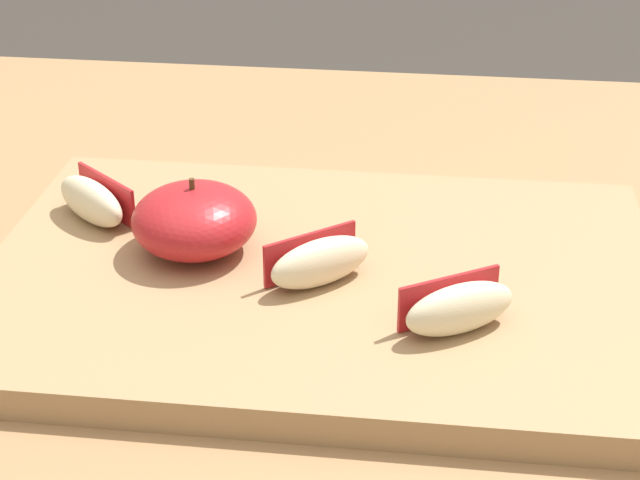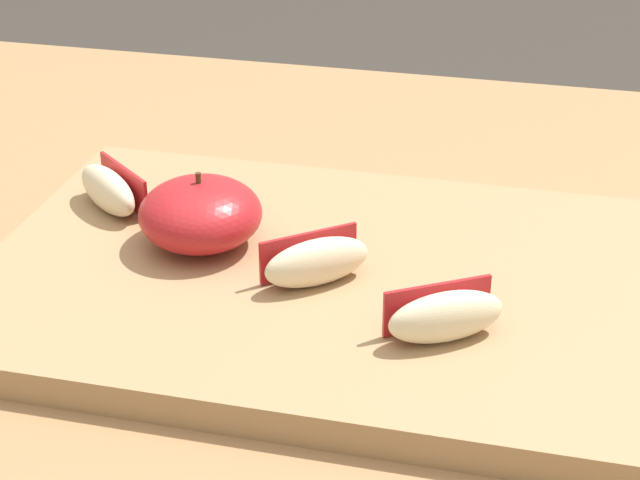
% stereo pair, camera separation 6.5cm
% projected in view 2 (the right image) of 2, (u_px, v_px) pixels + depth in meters
% --- Properties ---
extents(dining_table, '(1.38, 0.77, 0.76)m').
position_uv_depth(dining_table, '(363.00, 386.00, 0.77)').
color(dining_table, '#9E754C').
rests_on(dining_table, ground_plane).
extents(cutting_board, '(0.43, 0.30, 0.02)m').
position_uv_depth(cutting_board, '(320.00, 282.00, 0.67)').
color(cutting_board, '#A37F56').
rests_on(cutting_board, dining_table).
extents(apple_half_skin_up, '(0.08, 0.08, 0.05)m').
position_uv_depth(apple_half_skin_up, '(201.00, 214.00, 0.68)').
color(apple_half_skin_up, '#B21E23').
rests_on(apple_half_skin_up, cutting_board).
extents(apple_wedge_back, '(0.07, 0.06, 0.03)m').
position_uv_depth(apple_wedge_back, '(109.00, 190.00, 0.73)').
color(apple_wedge_back, beige).
rests_on(apple_wedge_back, cutting_board).
extents(apple_wedge_front, '(0.07, 0.06, 0.03)m').
position_uv_depth(apple_wedge_front, '(316.00, 261.00, 0.64)').
color(apple_wedge_front, beige).
rests_on(apple_wedge_front, cutting_board).
extents(apple_wedge_left, '(0.07, 0.06, 0.03)m').
position_uv_depth(apple_wedge_left, '(445.00, 316.00, 0.58)').
color(apple_wedge_left, beige).
rests_on(apple_wedge_left, cutting_board).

